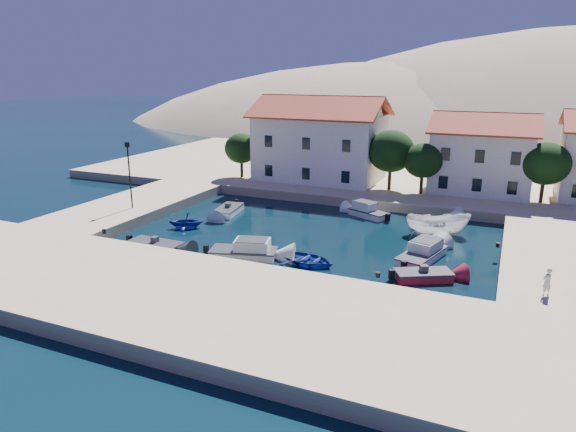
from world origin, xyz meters
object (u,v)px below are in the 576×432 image
Objects in this scene: building_left at (320,137)px; building_mid at (482,152)px; lamppost at (129,169)px; boat_east at (437,235)px; cabin_cruiser_east at (422,254)px; rowboat_south at (307,263)px; pedestrian at (547,282)px; cabin_cruiser_south at (243,251)px.

building_left reaches higher than building_mid.
lamppost is at bearing -144.55° from building_mid.
building_left is 2.72× the size of boat_east.
building_mid reaches higher than cabin_cruiser_east.
rowboat_south is 15.71m from pedestrian.
building_mid is 1.94× the size of boat_east.
pedestrian is at bearing -111.04° from cabin_cruiser_east.
boat_east is (27.30, 6.33, -4.75)m from lamppost.
rowboat_south is at bearing 132.74° from cabin_cruiser_east.
rowboat_south is (-9.94, -25.40, -5.22)m from building_mid.
building_left is 23.10m from lamppost.
building_left reaches higher than lamppost.
building_mid is at bearing -13.33° from rowboat_south.
pedestrian reaches higher than cabin_cruiser_south.
lamppost reaches higher than cabin_cruiser_south.
lamppost is 16.13m from cabin_cruiser_south.
cabin_cruiser_east is 1.00× the size of boat_east.
building_left is 26.18m from cabin_cruiser_east.
lamppost is 1.16× the size of cabin_cruiser_south.
pedestrian reaches higher than cabin_cruiser_east.
building_mid is 1.69× the size of lamppost.
rowboat_south is (19.56, -4.40, -4.75)m from lamppost.
building_mid is 21.96m from cabin_cruiser_east.
cabin_cruiser_south is 17.01m from boat_east.
boat_east is (7.74, 10.73, 0.00)m from rowboat_south.
building_left is 25.87m from cabin_cruiser_south.
pedestrian is (5.58, -26.95, -3.38)m from building_mid.
building_left is at bearing -89.92° from pedestrian.
building_mid is 1.95× the size of cabin_cruiser_east.
rowboat_south is at bearing -7.83° from cabin_cruiser_south.
building_mid is 27.77m from rowboat_south.
building_left reaches higher than boat_east.
building_mid is at bearing 7.81° from cabin_cruiser_east.
cabin_cruiser_south is at bearing -19.09° from lamppost.
cabin_cruiser_south is 1.25× the size of rowboat_south.
boat_east is (15.80, -13.67, -5.94)m from building_left.
building_mid reaches higher than cabin_cruiser_south.
rowboat_south is 0.79× the size of boat_east.
pedestrian is at bearing -9.63° from lamppost.
cabin_cruiser_south is (14.70, -5.09, -4.28)m from lamppost.
rowboat_south is at bearing 126.78° from boat_east.
cabin_cruiser_south is (-14.80, -26.09, -4.75)m from building_mid.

